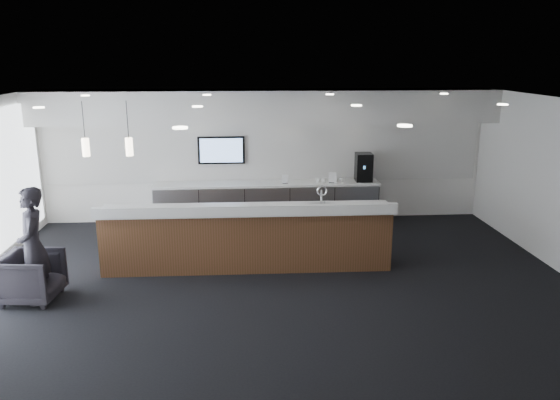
{
  "coord_description": "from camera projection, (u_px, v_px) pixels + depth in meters",
  "views": [
    {
      "loc": [
        -0.58,
        -8.27,
        3.7
      ],
      "look_at": [
        0.13,
        1.3,
        1.16
      ],
      "focal_mm": 35.0,
      "sensor_mm": 36.0,
      "label": 1
    }
  ],
  "objects": [
    {
      "name": "info_sign_left",
      "position": [
        285.0,
        179.0,
        12.1
      ],
      "size": [
        0.14,
        0.03,
        0.19
      ],
      "primitive_type": "cube",
      "rotation": [
        0.0,
        0.0,
        0.06
      ],
      "color": "white",
      "rests_on": "back_credenza"
    },
    {
      "name": "wall_tv",
      "position": [
        221.0,
        150.0,
        12.24
      ],
      "size": [
        1.05,
        0.08,
        0.62
      ],
      "color": "black",
      "rests_on": "back_wall"
    },
    {
      "name": "cup_2",
      "position": [
        330.0,
        180.0,
        12.24
      ],
      "size": [
        0.14,
        0.14,
        0.1
      ],
      "primitive_type": "imported",
      "rotation": [
        0.0,
        0.0,
        1.29
      ],
      "color": "white",
      "rests_on": "back_credenza"
    },
    {
      "name": "armchair",
      "position": [
        31.0,
        277.0,
        8.45
      ],
      "size": [
        0.92,
        0.9,
        0.77
      ],
      "primitive_type": "imported",
      "rotation": [
        0.0,
        0.0,
        1.47
      ],
      "color": "black",
      "rests_on": "ground"
    },
    {
      "name": "ceiling_can_lights",
      "position": [
        278.0,
        106.0,
        8.2
      ],
      "size": [
        7.0,
        5.0,
        0.02
      ],
      "primitive_type": null,
      "color": "white",
      "rests_on": "ceiling"
    },
    {
      "name": "service_counter",
      "position": [
        247.0,
        237.0,
        9.72
      ],
      "size": [
        5.16,
        0.91,
        1.49
      ],
      "rotation": [
        0.0,
        0.0,
        -0.01
      ],
      "color": "#4E331A",
      "rests_on": "ground"
    },
    {
      "name": "cup_1",
      "position": [
        336.0,
        180.0,
        12.25
      ],
      "size": [
        0.15,
        0.15,
        0.1
      ],
      "primitive_type": "imported",
      "rotation": [
        0.0,
        0.0,
        0.65
      ],
      "color": "white",
      "rests_on": "back_credenza"
    },
    {
      "name": "soffit_bulkhead",
      "position": [
        266.0,
        106.0,
        11.71
      ],
      "size": [
        10.0,
        0.9,
        0.7
      ],
      "primitive_type": "cube",
      "color": "silver",
      "rests_on": "back_wall"
    },
    {
      "name": "ground",
      "position": [
        278.0,
        288.0,
        8.96
      ],
      "size": [
        10.0,
        10.0,
        0.0
      ],
      "primitive_type": "plane",
      "color": "black",
      "rests_on": "ground"
    },
    {
      "name": "coffee_machine",
      "position": [
        364.0,
        167.0,
        12.32
      ],
      "size": [
        0.38,
        0.49,
        0.63
      ],
      "rotation": [
        0.0,
        0.0,
        -0.04
      ],
      "color": "black",
      "rests_on": "back_credenza"
    },
    {
      "name": "back_credenza",
      "position": [
        267.0,
        203.0,
        12.35
      ],
      "size": [
        5.06,
        0.66,
        0.95
      ],
      "color": "#9C9FA5",
      "rests_on": "ground"
    },
    {
      "name": "ceiling",
      "position": [
        278.0,
        104.0,
        8.2
      ],
      "size": [
        10.0,
        8.0,
        0.02
      ],
      "primitive_type": "cube",
      "color": "black",
      "rests_on": "back_wall"
    },
    {
      "name": "info_sign_right",
      "position": [
        333.0,
        178.0,
        12.17
      ],
      "size": [
        0.17,
        0.07,
        0.23
      ],
      "primitive_type": "cube",
      "rotation": [
        0.0,
        0.0,
        -0.27
      ],
      "color": "white",
      "rests_on": "back_credenza"
    },
    {
      "name": "back_wall",
      "position": [
        266.0,
        155.0,
        12.44
      ],
      "size": [
        10.0,
        0.02,
        3.0
      ],
      "primitive_type": "cube",
      "color": "white",
      "rests_on": "ground"
    },
    {
      "name": "cup_0",
      "position": [
        342.0,
        180.0,
        12.26
      ],
      "size": [
        0.11,
        0.11,
        0.1
      ],
      "primitive_type": "imported",
      "color": "white",
      "rests_on": "back_credenza"
    },
    {
      "name": "cup_4",
      "position": [
        318.0,
        180.0,
        12.22
      ],
      "size": [
        0.15,
        0.15,
        0.1
      ],
      "primitive_type": "imported",
      "rotation": [
        0.0,
        0.0,
        2.58
      ],
      "color": "white",
      "rests_on": "back_credenza"
    },
    {
      "name": "pendant_left",
      "position": [
        129.0,
        147.0,
        8.99
      ],
      "size": [
        0.12,
        0.12,
        0.3
      ],
      "primitive_type": "cylinder",
      "color": "#FFE9C6",
      "rests_on": "ceiling"
    },
    {
      "name": "alcove_panel",
      "position": [
        266.0,
        151.0,
        12.38
      ],
      "size": [
        9.8,
        0.06,
        1.4
      ],
      "primitive_type": "cube",
      "color": "silver",
      "rests_on": "back_wall"
    },
    {
      "name": "lounge_guest",
      "position": [
        33.0,
        246.0,
        8.27
      ],
      "size": [
        0.61,
        0.76,
        1.82
      ],
      "primitive_type": "imported",
      "rotation": [
        0.0,
        0.0,
        -1.27
      ],
      "color": "black",
      "rests_on": "ground"
    },
    {
      "name": "pendant_right",
      "position": [
        86.0,
        147.0,
        8.94
      ],
      "size": [
        0.12,
        0.12,
        0.3
      ],
      "primitive_type": "cylinder",
      "color": "#FFE9C6",
      "rests_on": "ceiling"
    },
    {
      "name": "cup_3",
      "position": [
        324.0,
        180.0,
        12.23
      ],
      "size": [
        0.14,
        0.14,
        0.1
      ],
      "primitive_type": "imported",
      "rotation": [
        0.0,
        0.0,
        1.94
      ],
      "color": "white",
      "rests_on": "back_credenza"
    }
  ]
}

